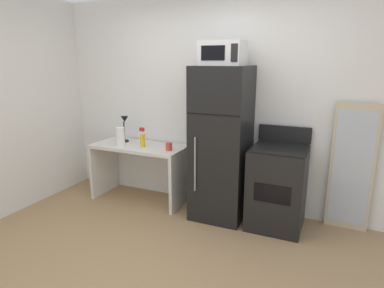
# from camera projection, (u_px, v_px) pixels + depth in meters

# --- Properties ---
(ground_plane) EXTENTS (12.00, 12.00, 0.00)m
(ground_plane) POSITION_uv_depth(u_px,v_px,m) (151.00, 272.00, 2.94)
(ground_plane) COLOR #9E7A51
(wall_back_white) EXTENTS (5.00, 0.10, 2.60)m
(wall_back_white) POSITION_uv_depth(u_px,v_px,m) (218.00, 104.00, 4.12)
(wall_back_white) COLOR white
(wall_back_white) RESTS_ON ground
(desk) EXTENTS (1.23, 0.57, 0.75)m
(desk) POSITION_uv_depth(u_px,v_px,m) (140.00, 161.00, 4.38)
(desk) COLOR silver
(desk) RESTS_ON ground
(desk_lamp) EXTENTS (0.14, 0.12, 0.35)m
(desk_lamp) POSITION_uv_depth(u_px,v_px,m) (125.00, 124.00, 4.43)
(desk_lamp) COLOR black
(desk_lamp) RESTS_ON desk
(spray_bottle) EXTENTS (0.06, 0.06, 0.25)m
(spray_bottle) POSITION_uv_depth(u_px,v_px,m) (143.00, 139.00, 4.22)
(spray_bottle) COLOR yellow
(spray_bottle) RESTS_ON desk
(coffee_mug) EXTENTS (0.08, 0.08, 0.09)m
(coffee_mug) POSITION_uv_depth(u_px,v_px,m) (169.00, 146.00, 4.06)
(coffee_mug) COLOR #D83F33
(coffee_mug) RESTS_ON desk
(paper_towel_roll) EXTENTS (0.11, 0.11, 0.24)m
(paper_towel_roll) POSITION_uv_depth(u_px,v_px,m) (120.00, 136.00, 4.27)
(paper_towel_roll) COLOR white
(paper_towel_roll) RESTS_ON desk
(refrigerator) EXTENTS (0.61, 0.63, 1.77)m
(refrigerator) POSITION_uv_depth(u_px,v_px,m) (221.00, 144.00, 3.82)
(refrigerator) COLOR black
(refrigerator) RESTS_ON ground
(microwave) EXTENTS (0.46, 0.35, 0.26)m
(microwave) POSITION_uv_depth(u_px,v_px,m) (223.00, 53.00, 3.56)
(microwave) COLOR silver
(microwave) RESTS_ON refrigerator
(oven_range) EXTENTS (0.59, 0.61, 1.10)m
(oven_range) POSITION_uv_depth(u_px,v_px,m) (277.00, 186.00, 3.67)
(oven_range) COLOR black
(oven_range) RESTS_ON ground
(leaning_mirror) EXTENTS (0.44, 0.03, 1.40)m
(leaning_mirror) POSITION_uv_depth(u_px,v_px,m) (352.00, 168.00, 3.55)
(leaning_mirror) COLOR #C6B793
(leaning_mirror) RESTS_ON ground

